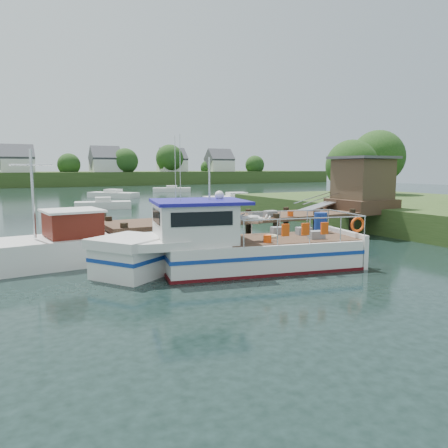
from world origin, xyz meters
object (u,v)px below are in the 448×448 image
moored_far (172,189)px  lobster_boat (228,246)px  work_boat (49,248)px  moored_rowboat (76,218)px  moored_d (113,195)px  moored_b (103,205)px  moored_c (237,199)px  dock (329,196)px

moored_far → lobster_boat: bearing=-101.9°
work_boat → moored_rowboat: bearing=70.8°
moored_d → moored_rowboat: bearing=-119.8°
moored_rowboat → moored_b: size_ratio=0.77×
moored_c → work_boat: bearing=-113.3°
lobster_boat → moored_rowboat: bearing=111.2°
dock → moored_d: dock is taller
dock → moored_c: (7.25, 22.97, -1.82)m
dock → moored_b: 23.54m
moored_b → moored_far: bearing=32.8°
work_boat → dock: bearing=-2.7°
moored_far → moored_c: size_ratio=0.84×
work_boat → moored_far: 52.95m
moored_c → moored_far: bearing=105.7°
moored_b → moored_c: (14.74, 0.73, 0.01)m
work_boat → moored_c: bearing=41.7°
moored_far → moored_d: (-11.79, -9.65, 0.04)m
moored_b → moored_d: 15.47m
moored_c → moored_d: 17.27m
moored_c → moored_d: size_ratio=1.17×
lobster_boat → moored_c: (16.28, 27.60, -0.49)m
work_boat → moored_rowboat: 12.91m
dock → moored_d: size_ratio=2.60×
moored_c → lobster_boat: bearing=-100.7°
work_boat → moored_b: bearing=67.0°
moored_d → work_boat: bearing=-118.0°
moored_d → moored_c: bearing=-64.6°
dock → lobster_boat: size_ratio=1.60×
moored_far → moored_c: moored_c is taller
work_boat → moored_d: size_ratio=1.35×
dock → moored_d: (-2.83, 37.00, -1.83)m
lobster_boat → moored_b: size_ratio=1.97×
work_boat → moored_d: 39.52m
work_boat → moored_b: (7.35, 22.90, -0.31)m
lobster_boat → moored_d: (6.20, 41.62, -0.49)m
moored_c → moored_d: (-10.08, 14.02, -0.01)m
moored_rowboat → moored_b: bearing=85.1°
dock → work_boat: work_boat is taller
moored_rowboat → moored_b: (4.23, 10.38, -0.00)m
moored_far → work_boat: bearing=-109.3°
moored_far → moored_b: size_ratio=1.19×
moored_far → moored_b: bearing=-116.5°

